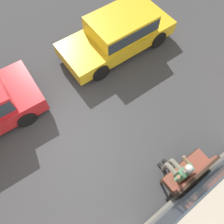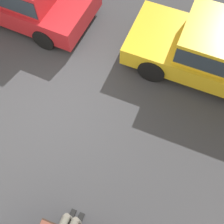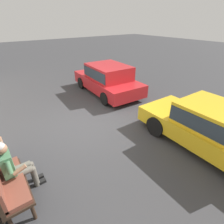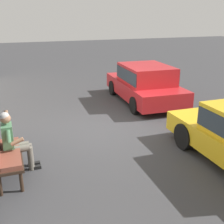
{
  "view_description": "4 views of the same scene",
  "coord_description": "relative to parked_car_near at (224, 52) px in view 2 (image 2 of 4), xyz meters",
  "views": [
    {
      "loc": [
        0.63,
        2.6,
        6.49
      ],
      "look_at": [
        -1.02,
        0.43,
        1.2
      ],
      "focal_mm": 35.0,
      "sensor_mm": 36.0,
      "label": 1
    },
    {
      "loc": [
        -2.43,
        2.6,
        5.95
      ],
      "look_at": [
        -1.58,
        0.39,
        1.22
      ],
      "focal_mm": 45.0,
      "sensor_mm": 36.0,
      "label": 2
    },
    {
      "loc": [
        -4.95,
        2.6,
        3.49
      ],
      "look_at": [
        -1.22,
        -0.14,
        0.99
      ],
      "focal_mm": 28.0,
      "sensor_mm": 36.0,
      "label": 3
    },
    {
      "loc": [
        -7.43,
        2.6,
        3.29
      ],
      "look_at": [
        -1.29,
        0.31,
        1.01
      ],
      "focal_mm": 45.0,
      "sensor_mm": 36.0,
      "label": 4
    }
  ],
  "objects": [
    {
      "name": "ground_plane",
      "position": [
        3.35,
        2.23,
        -0.76
      ],
      "size": [
        60.0,
        60.0,
        0.0
      ],
      "primitive_type": "plane",
      "color": "#38383A"
    },
    {
      "name": "parked_car_near",
      "position": [
        0.0,
        0.0,
        0.0
      ],
      "size": [
        4.37,
        1.95,
        1.38
      ],
      "color": "gold",
      "rests_on": "ground_plane"
    }
  ]
}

